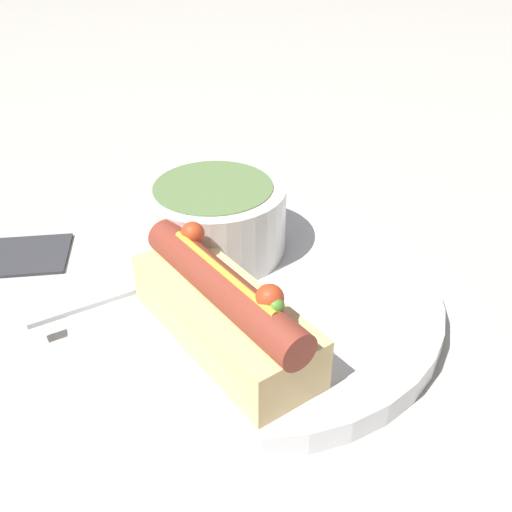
% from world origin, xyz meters
% --- Properties ---
extents(ground_plane, '(4.00, 4.00, 0.00)m').
position_xyz_m(ground_plane, '(0.00, 0.00, 0.00)').
color(ground_plane, '#BCB7AD').
extents(dinner_plate, '(0.29, 0.29, 0.02)m').
position_xyz_m(dinner_plate, '(0.00, 0.00, 0.01)').
color(dinner_plate, white).
rests_on(dinner_plate, ground_plane).
extents(hot_dog, '(0.16, 0.13, 0.07)m').
position_xyz_m(hot_dog, '(0.00, -0.06, 0.05)').
color(hot_dog, '#E5C17F').
rests_on(hot_dog, dinner_plate).
extents(soup_bowl, '(0.12, 0.12, 0.06)m').
position_xyz_m(soup_bowl, '(-0.05, 0.04, 0.05)').
color(soup_bowl, silver).
rests_on(soup_bowl, dinner_plate).
extents(spoon, '(0.11, 0.14, 0.01)m').
position_xyz_m(spoon, '(-0.07, -0.01, 0.02)').
color(spoon, '#B7B7BC').
rests_on(spoon, dinner_plate).
extents(napkin, '(0.13, 0.11, 0.01)m').
position_xyz_m(napkin, '(-0.24, -0.01, 0.00)').
color(napkin, '#333338').
rests_on(napkin, ground_plane).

